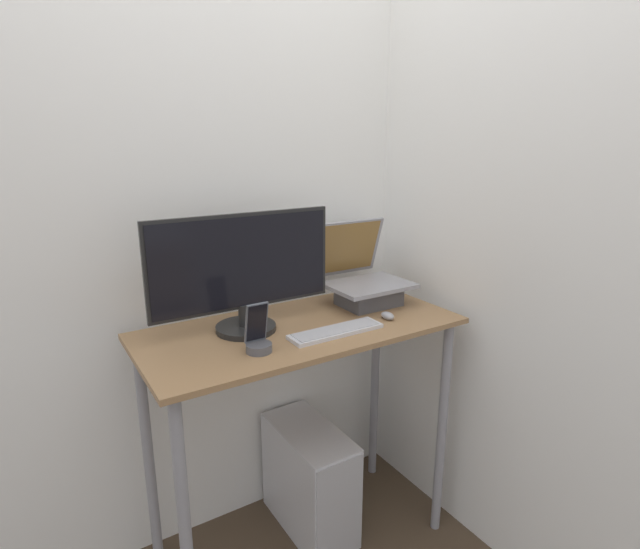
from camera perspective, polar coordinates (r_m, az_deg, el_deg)
The scene contains 9 objects.
wall_back at distance 2.03m, azimuth -7.32°, elevation 6.34°, with size 6.00×0.05×2.60m.
wall_side_right at distance 1.94m, azimuth 19.10°, elevation 5.25°, with size 0.05×6.00×2.60m.
desk at distance 1.87m, azimuth -2.15°, elevation -10.32°, with size 1.15×0.54×0.96m.
laptop at distance 2.04m, azimuth 5.12°, elevation -1.07°, with size 0.33×0.32×0.33m.
monitor at distance 1.72m, azimuth -8.74°, elevation 0.03°, with size 0.66×0.21×0.41m.
keyboard at distance 1.74m, azimuth 1.84°, elevation -6.47°, with size 0.35×0.09×0.02m.
mouse at distance 1.88m, azimuth 7.73°, elevation -4.69°, with size 0.04×0.06×0.03m.
cell_phone at distance 1.60m, azimuth -7.09°, elevation -7.37°, with size 0.08×0.08×0.16m.
computer_tower at distance 2.27m, azimuth -1.20°, elevation -22.30°, with size 0.22×0.46×0.46m.
Camera 1 is at (-0.84, -1.20, 1.61)m, focal length 28.00 mm.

